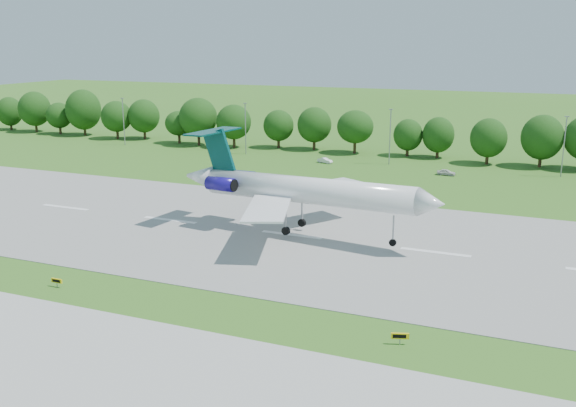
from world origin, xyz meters
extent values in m
plane|color=#32641A|center=(0.00, 0.00, 0.00)|extent=(600.00, 600.00, 0.00)
cube|color=gray|center=(0.00, 25.00, 0.04)|extent=(400.00, 45.00, 0.08)
cylinder|color=#382314|center=(-140.00, 92.00, 1.80)|extent=(0.70, 0.70, 3.60)
sphere|color=#16370D|center=(-140.00, 92.00, 6.20)|extent=(8.40, 8.40, 8.40)
cylinder|color=#382314|center=(-100.00, 92.00, 1.80)|extent=(0.70, 0.70, 3.60)
sphere|color=#16370D|center=(-100.00, 92.00, 6.20)|extent=(8.40, 8.40, 8.40)
cylinder|color=#382314|center=(-60.00, 92.00, 1.80)|extent=(0.70, 0.70, 3.60)
sphere|color=#16370D|center=(-60.00, 92.00, 6.20)|extent=(8.40, 8.40, 8.40)
cylinder|color=#382314|center=(-20.00, 92.00, 1.80)|extent=(0.70, 0.70, 3.60)
sphere|color=#16370D|center=(-20.00, 92.00, 6.20)|extent=(8.40, 8.40, 8.40)
cylinder|color=gray|center=(-90.00, 82.00, 6.00)|extent=(0.24, 0.24, 12.00)
cube|color=gray|center=(-90.00, 82.00, 12.10)|extent=(0.90, 0.25, 0.18)
cylinder|color=gray|center=(-55.00, 82.00, 6.00)|extent=(0.24, 0.24, 12.00)
cube|color=gray|center=(-55.00, 82.00, 12.10)|extent=(0.90, 0.25, 0.18)
cylinder|color=gray|center=(-20.00, 82.00, 6.00)|extent=(0.24, 0.24, 12.00)
cube|color=gray|center=(-20.00, 82.00, 12.10)|extent=(0.90, 0.25, 0.18)
cylinder|color=gray|center=(15.00, 82.00, 6.00)|extent=(0.24, 0.24, 12.00)
cube|color=gray|center=(15.00, 82.00, 12.10)|extent=(0.90, 0.25, 0.18)
cylinder|color=white|center=(-17.70, 25.00, 6.71)|extent=(31.65, 7.69, 4.41)
cone|color=white|center=(-0.49, 22.76, 7.12)|extent=(3.88, 4.07, 3.74)
cone|color=white|center=(-35.74, 27.35, 6.69)|extent=(5.53, 4.29, 3.78)
cube|color=white|center=(-20.51, 17.99, 5.62)|extent=(9.09, 14.54, 0.39)
cube|color=white|center=(-18.62, 32.50, 5.62)|extent=(11.71, 14.28, 0.39)
cube|color=#053D3A|center=(-32.21, 26.89, 10.70)|extent=(5.46, 1.22, 7.10)
cube|color=#053D3A|center=(-33.25, 27.03, 13.71)|extent=(4.61, 10.28, 0.31)
cylinder|color=navy|center=(-30.49, 23.93, 6.72)|extent=(4.66, 2.54, 2.09)
cylinder|color=navy|center=(-29.79, 29.32, 6.72)|extent=(4.66, 2.54, 2.09)
cylinder|color=gray|center=(-5.25, 23.38, 3.05)|extent=(0.21, 0.21, 3.66)
cylinder|color=black|center=(-5.25, 23.38, 1.22)|extent=(0.97, 0.43, 0.94)
cylinder|color=gray|center=(-20.07, 22.99, 3.05)|extent=(0.25, 0.25, 3.66)
cylinder|color=black|center=(-20.07, 22.99, 1.22)|extent=(1.20, 0.62, 1.15)
cylinder|color=gray|center=(-19.47, 27.55, 3.05)|extent=(0.25, 0.25, 3.66)
cylinder|color=black|center=(-19.47, 27.55, 1.22)|extent=(1.20, 0.62, 1.15)
cube|color=gray|center=(-36.86, -2.93, 0.31)|extent=(0.09, 0.09, 0.62)
cube|color=yellow|center=(-36.86, -2.93, 0.76)|extent=(1.42, 0.16, 0.49)
cube|color=black|center=(-36.86, -3.03, 0.76)|extent=(1.07, 0.02, 0.31)
cube|color=gray|center=(1.51, -2.14, 0.35)|extent=(0.13, 0.13, 0.71)
cube|color=yellow|center=(1.51, -2.14, 0.86)|extent=(1.59, 0.68, 0.56)
cube|color=black|center=(1.54, -2.25, 0.86)|extent=(1.16, 0.40, 0.35)
imported|color=silver|center=(-33.59, 78.23, 0.58)|extent=(3.69, 2.13, 1.15)
imported|color=silver|center=(-6.47, 74.96, 0.63)|extent=(3.72, 1.55, 1.26)
camera|label=1|loc=(12.30, -54.84, 26.72)|focal=40.00mm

